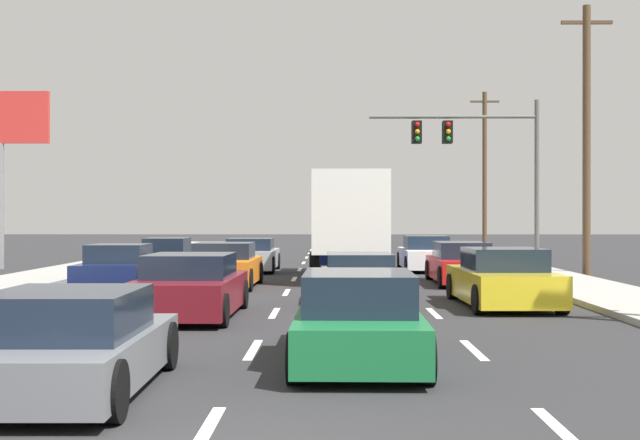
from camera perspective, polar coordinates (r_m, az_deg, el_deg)
name	(u,v)px	position (r m, az deg, el deg)	size (l,w,h in m)	color
ground_plane	(298,272)	(31.65, -1.48, -3.53)	(140.00, 140.00, 0.00)	#2B2B2D
sidewalk_right	(558,281)	(27.57, 15.68, -3.94)	(2.72, 80.00, 0.14)	#9E9E99
sidewalk_left	(28,280)	(28.28, -18.99, -3.84)	(2.72, 80.00, 0.14)	#9E9E99
lane_markings	(297,274)	(30.69, -1.54, -3.63)	(6.94, 57.00, 0.01)	silver
car_black	(168,256)	(32.31, -10.18, -2.43)	(1.86, 4.17, 1.28)	black
car_navy	(120,267)	(26.40, -13.29, -3.07)	(2.05, 4.55, 1.24)	#141E4C
car_silver	(251,256)	(32.18, -4.64, -2.44)	(1.99, 4.09, 1.26)	#B7BABF
car_orange	(224,267)	(25.05, -6.45, -3.15)	(2.02, 4.12, 1.30)	orange
car_maroon	(190,288)	(17.66, -8.71, -4.52)	(2.03, 4.43, 1.30)	maroon
car_gray	(70,345)	(10.39, -16.46, -8.07)	(1.96, 4.12, 1.21)	slate
box_truck	(348,219)	(28.57, 1.91, 0.04)	(2.52, 8.34, 3.46)	white
car_tan	(359,280)	(20.41, 2.64, -4.01)	(1.90, 4.20, 1.19)	tan
car_green	(358,321)	(12.15, 2.57, -6.76)	(1.86, 4.64, 1.28)	#196B38
car_white	(426,255)	(32.83, 7.10, -2.34)	(1.88, 4.61, 1.34)	white
car_red	(461,264)	(26.52, 9.46, -2.96)	(1.86, 4.62, 1.29)	red
car_yellow	(503,280)	(20.00, 12.16, -3.96)	(2.05, 4.54, 1.34)	yellow
traffic_signal_mast	(468,146)	(36.68, 9.92, 4.93)	(7.21, 0.69, 7.03)	#595B56
utility_pole_mid	(587,136)	(31.43, 17.46, 5.37)	(1.80, 0.28, 9.51)	brown
utility_pole_far	(485,169)	(53.89, 10.99, 3.39)	(1.80, 0.28, 9.85)	brown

